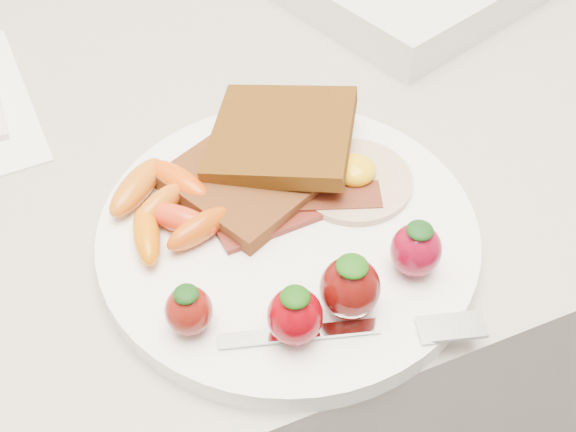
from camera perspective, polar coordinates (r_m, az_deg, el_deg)
name	(u,v)px	position (r m, az deg, el deg)	size (l,w,h in m)	color
counter	(246,368)	(0.99, -3.32, -11.87)	(2.00, 0.60, 0.90)	gray
plate	(288,234)	(0.52, 0.00, -1.42)	(0.27, 0.27, 0.02)	white
toast_lower	(248,178)	(0.53, -3.16, 3.03)	(0.10, 0.10, 0.01)	#3A1B09
toast_upper	(282,135)	(0.55, -0.49, 6.43)	(0.10, 0.10, 0.01)	#321C09
fried_egg	(354,178)	(0.54, 5.23, 3.04)	(0.09, 0.09, 0.02)	beige
bacon_strips	(296,201)	(0.52, 0.61, 1.22)	(0.13, 0.07, 0.01)	#44160E
baby_carrots	(165,207)	(0.52, -9.67, 0.73)	(0.09, 0.11, 0.02)	#C85A0F
strawberries	(327,288)	(0.45, 3.12, -5.70)	(0.18, 0.06, 0.05)	#6A1009
fork	(369,330)	(0.46, 6.41, -8.97)	(0.16, 0.07, 0.00)	silver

